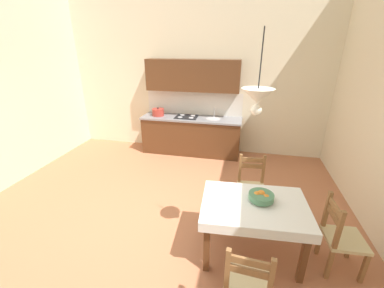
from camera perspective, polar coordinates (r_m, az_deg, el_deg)
The scene contains 9 objects.
ground_plane at distance 3.97m, azimuth -8.68°, elevation -18.11°, with size 6.68×6.56×0.10m, color #B7704C.
wall_back at distance 5.98m, azimuth 0.79°, elevation 17.61°, with size 6.68×0.12×4.05m, color beige.
kitchen_cabinetry at distance 5.87m, azimuth -0.14°, elevation 5.90°, with size 2.36×0.63×2.20m.
dining_table at distance 3.16m, azimuth 14.16°, elevation -15.33°, with size 1.30×0.96×0.75m.
dining_chair_window_side at distance 3.46m, azimuth 31.34°, elevation -18.14°, with size 0.44×0.44×0.93m.
dining_chair_kitchen_side at distance 3.98m, azimuth 13.59°, elevation -9.69°, with size 0.46×0.46×0.93m.
dining_chair_camera_side at distance 2.67m, azimuth 12.80°, elevation -28.96°, with size 0.45×0.45×0.93m.
fruit_bowl at distance 3.11m, azimuth 15.79°, elevation -11.67°, with size 0.30×0.30×0.12m.
pendant_lamp at distance 2.49m, azimuth 15.01°, elevation 10.57°, with size 0.32×0.32×0.80m.
Camera 1 is at (1.19, -2.80, 2.50)m, focal length 22.90 mm.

